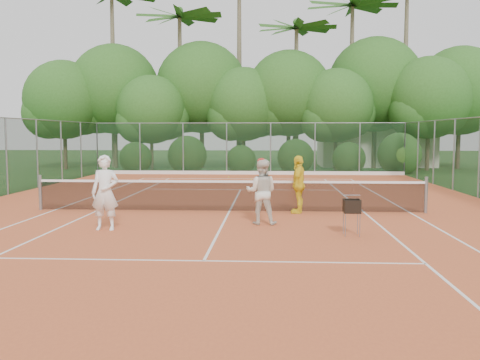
% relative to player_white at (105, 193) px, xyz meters
% --- Properties ---
extents(ground, '(120.00, 120.00, 0.00)m').
position_rel_player_white_xyz_m(ground, '(2.84, 3.29, -0.95)').
color(ground, '#204217').
rests_on(ground, ground).
extents(clay_court, '(18.00, 36.00, 0.02)m').
position_rel_player_white_xyz_m(clay_court, '(2.84, 3.29, -0.94)').
color(clay_court, '#C85A2E').
rests_on(clay_court, ground).
extents(club_building, '(8.00, 5.00, 3.00)m').
position_rel_player_white_xyz_m(club_building, '(11.84, 27.29, 0.55)').
color(club_building, beige).
rests_on(club_building, ground).
extents(tennis_net, '(11.97, 0.10, 1.10)m').
position_rel_player_white_xyz_m(tennis_net, '(2.84, 3.29, -0.42)').
color(tennis_net, gray).
rests_on(tennis_net, clay_court).
extents(player_white, '(0.68, 0.45, 1.87)m').
position_rel_player_white_xyz_m(player_white, '(0.00, 0.00, 0.00)').
color(player_white, white).
rests_on(player_white, clay_court).
extents(player_center_grp, '(0.90, 0.73, 1.75)m').
position_rel_player_white_xyz_m(player_center_grp, '(3.86, 1.06, -0.07)').
color(player_center_grp, silver).
rests_on(player_center_grp, clay_court).
extents(player_yellow, '(0.64, 1.09, 1.74)m').
position_rel_player_white_xyz_m(player_yellow, '(4.94, 3.10, -0.07)').
color(player_yellow, yellow).
rests_on(player_yellow, clay_court).
extents(ball_hopper, '(0.37, 0.37, 0.85)m').
position_rel_player_white_xyz_m(ball_hopper, '(6.00, -0.40, -0.26)').
color(ball_hopper, gray).
rests_on(ball_hopper, clay_court).
extents(stray_ball_a, '(0.07, 0.07, 0.07)m').
position_rel_player_white_xyz_m(stray_ball_a, '(1.86, 15.83, -0.90)').
color(stray_ball_a, '#C5D531').
rests_on(stray_ball_a, clay_court).
extents(stray_ball_b, '(0.07, 0.07, 0.07)m').
position_rel_player_white_xyz_m(stray_ball_b, '(5.44, 13.79, -0.90)').
color(stray_ball_b, '#C3D331').
rests_on(stray_ball_b, clay_court).
extents(stray_ball_c, '(0.07, 0.07, 0.07)m').
position_rel_player_white_xyz_m(stray_ball_c, '(3.12, 14.50, -0.90)').
color(stray_ball_c, yellow).
rests_on(stray_ball_c, clay_court).
extents(court_markings, '(11.03, 23.83, 0.01)m').
position_rel_player_white_xyz_m(court_markings, '(2.84, 3.29, -0.93)').
color(court_markings, white).
rests_on(court_markings, clay_court).
extents(fence_back, '(18.07, 0.07, 3.00)m').
position_rel_player_white_xyz_m(fence_back, '(2.84, 18.29, 0.57)').
color(fence_back, '#19381E').
rests_on(fence_back, clay_court).
extents(tropical_treeline, '(32.10, 8.49, 15.03)m').
position_rel_player_white_xyz_m(tropical_treeline, '(4.27, 23.51, 4.16)').
color(tropical_treeline, brown).
rests_on(tropical_treeline, ground).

